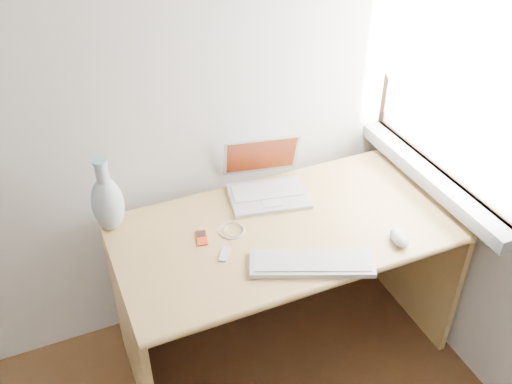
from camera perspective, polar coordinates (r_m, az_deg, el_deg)
name	(u,v)px	position (r m, az deg, el deg)	size (l,w,h in m)	color
window	(459,68)	(2.31, 19.61, 11.57)	(0.11, 0.99, 1.10)	white
desk	(277,252)	(2.45, 2.16, -6.00)	(1.37, 0.68, 0.72)	tan
laptop	(265,182)	(2.41, 0.86, 0.98)	(0.36, 0.33, 0.22)	silver
external_keyboard	(312,263)	(2.09, 5.60, -7.10)	(0.47, 0.30, 0.02)	silver
mouse	(399,237)	(2.24, 14.15, -4.43)	(0.07, 0.11, 0.04)	silver
ipod	(202,238)	(2.21, -5.44, -4.57)	(0.06, 0.09, 0.01)	red
cable_coil	(231,230)	(2.23, -2.47, -3.87)	(0.11, 0.11, 0.01)	silver
remote	(225,254)	(2.13, -3.15, -6.19)	(0.03, 0.08, 0.01)	silver
vase	(107,202)	(2.24, -14.64, -0.96)	(0.12, 0.12, 0.32)	silver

